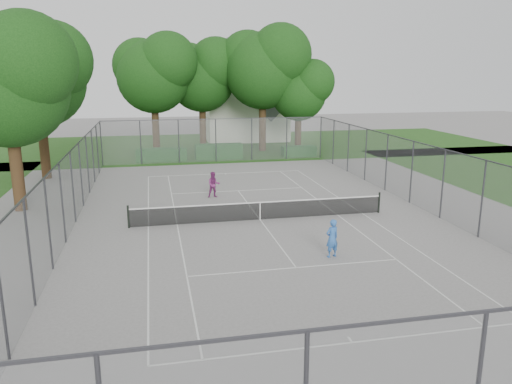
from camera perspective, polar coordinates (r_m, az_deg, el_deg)
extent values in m
plane|color=slate|center=(25.01, 0.47, -3.20)|extent=(120.00, 120.00, 0.00)
cube|color=#1F4814|center=(50.18, -5.90, 5.25)|extent=(60.00, 20.00, 0.00)
cube|color=silver|center=(14.52, 10.96, -16.52)|extent=(10.97, 0.06, 0.01)
cube|color=silver|center=(36.37, -3.53, 2.12)|extent=(10.97, 0.06, 0.01)
cube|color=silver|center=(24.48, -12.20, -3.88)|extent=(0.06, 23.77, 0.01)
cube|color=silver|center=(26.68, 12.07, -2.42)|extent=(0.06, 23.77, 0.01)
cube|color=silver|center=(24.50, -8.99, -3.72)|extent=(0.06, 23.77, 0.01)
cube|color=silver|center=(26.16, 9.32, -2.61)|extent=(0.06, 23.77, 0.01)
cube|color=silver|center=(19.16, 4.60, -8.60)|extent=(8.23, 0.06, 0.01)
cube|color=silver|center=(31.08, -2.05, 0.15)|extent=(8.23, 0.06, 0.01)
cube|color=silver|center=(25.01, 0.47, -3.19)|extent=(0.06, 12.80, 0.01)
cube|color=silver|center=(14.64, 10.73, -16.24)|extent=(0.06, 0.30, 0.01)
cube|color=silver|center=(36.22, -3.49, 2.08)|extent=(0.06, 0.30, 0.01)
cylinder|color=black|center=(24.36, -14.38, -2.76)|extent=(0.10, 0.10, 1.10)
cylinder|color=black|center=(26.91, 13.88, -1.18)|extent=(0.10, 0.10, 1.10)
cube|color=black|center=(24.88, 0.47, -2.21)|extent=(12.67, 0.01, 0.86)
cube|color=silver|center=(24.76, 0.48, -1.19)|extent=(12.77, 0.03, 0.06)
cube|color=silver|center=(24.89, 0.47, -2.23)|extent=(0.05, 0.02, 0.88)
cylinder|color=#38383D|center=(40.94, -17.26, 5.31)|extent=(0.08, 0.08, 3.50)
cylinder|color=#38383D|center=(43.13, 7.40, 6.20)|extent=(0.08, 0.08, 3.50)
cube|color=slate|center=(41.08, -4.61, 5.90)|extent=(18.00, 0.02, 3.50)
cube|color=slate|center=(24.33, -20.70, -0.31)|extent=(0.02, 34.00, 3.50)
cube|color=slate|center=(27.86, 18.88, 1.52)|extent=(0.02, 34.00, 3.50)
cube|color=#38383D|center=(9.00, 24.87, -12.27)|extent=(18.00, 0.05, 0.05)
cube|color=#38383D|center=(40.88, -4.66, 8.33)|extent=(18.00, 0.05, 0.05)
cube|color=#38383D|center=(24.00, -21.05, 3.75)|extent=(0.05, 34.00, 0.05)
cube|color=#38383D|center=(27.57, 19.16, 5.08)|extent=(0.05, 34.00, 0.05)
cylinder|color=#342113|center=(46.48, -11.38, 7.21)|extent=(0.64, 0.64, 4.53)
sphere|color=#11360E|center=(46.22, -11.65, 12.79)|extent=(6.45, 6.45, 6.45)
sphere|color=#11360E|center=(45.29, -10.04, 14.48)|extent=(5.16, 5.16, 5.16)
sphere|color=#11360E|center=(47.03, -13.13, 13.91)|extent=(4.83, 4.83, 4.83)
cylinder|color=#342113|center=(48.55, -6.11, 7.59)|extent=(0.64, 0.64, 4.41)
sphere|color=#11360E|center=(48.29, -6.24, 12.79)|extent=(6.27, 6.27, 6.27)
sphere|color=#11360E|center=(47.50, -4.61, 14.32)|extent=(5.02, 5.02, 5.02)
sphere|color=#11360E|center=(48.97, -7.68, 13.86)|extent=(4.70, 4.70, 4.70)
cylinder|color=#342113|center=(46.74, 0.75, 7.72)|extent=(0.66, 0.66, 4.87)
sphere|color=#11360E|center=(46.49, 0.77, 13.68)|extent=(6.92, 6.92, 6.92)
sphere|color=#11360E|center=(45.83, 2.82, 15.40)|extent=(5.54, 5.54, 5.54)
sphere|color=#11360E|center=(47.11, -0.95, 14.95)|extent=(5.19, 5.19, 5.19)
cylinder|color=#342113|center=(46.79, 4.82, 6.87)|extent=(0.60, 0.60, 3.55)
sphere|color=#11360E|center=(46.51, 4.91, 11.21)|extent=(5.05, 5.05, 5.05)
sphere|color=#11360E|center=(46.06, 6.45, 12.40)|extent=(4.04, 4.04, 4.04)
sphere|color=#11360E|center=(46.85, 3.65, 12.17)|extent=(3.79, 3.79, 3.79)
cylinder|color=#342113|center=(37.34, -23.07, 4.83)|extent=(0.64, 0.64, 4.46)
sphere|color=#11360E|center=(37.01, -23.72, 11.64)|extent=(6.34, 6.34, 6.34)
sphere|color=#11360E|center=(35.85, -22.18, 13.78)|extent=(5.07, 5.07, 5.07)
sphere|color=#11360E|center=(38.02, -25.29, 12.95)|extent=(4.76, 4.76, 4.76)
cylinder|color=#342113|center=(29.13, -25.66, 2.24)|extent=(0.63, 0.63, 4.33)
sphere|color=#11360E|center=(28.70, -26.55, 10.72)|extent=(6.16, 6.16, 6.16)
sphere|color=#11360E|center=(27.51, -24.76, 13.41)|extent=(4.93, 4.93, 4.93)
cube|color=#194E1B|center=(42.24, -10.76, 4.23)|extent=(4.15, 1.25, 1.04)
cube|color=#194E1B|center=(42.65, -4.27, 4.66)|extent=(3.99, 1.14, 1.25)
cube|color=#194E1B|center=(44.03, 4.92, 4.69)|extent=(2.95, 1.08, 0.88)
cube|color=silver|center=(54.61, -1.24, 9.36)|extent=(8.49, 6.37, 6.37)
cube|color=#505156|center=(54.47, -1.26, 12.70)|extent=(8.40, 6.58, 8.40)
imported|color=#3066B5|center=(20.12, 8.69, -5.25)|extent=(0.66, 0.53, 1.57)
imported|color=#7F2A6B|center=(29.38, -4.85, 0.84)|extent=(0.76, 0.60, 1.53)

